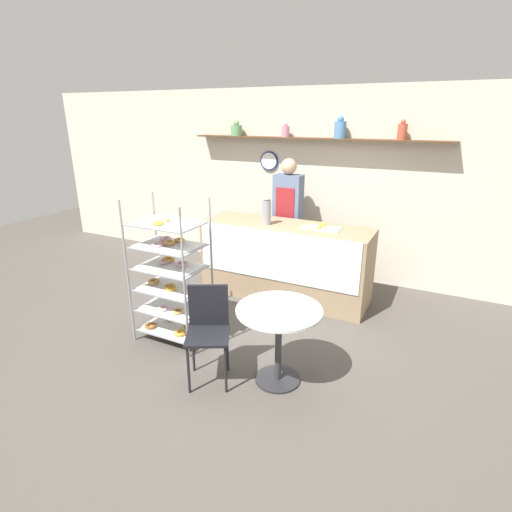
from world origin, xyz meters
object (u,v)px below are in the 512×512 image
at_px(cafe_chair, 208,324).
at_px(donut_tray_counter, 317,226).
at_px(coffee_carafe, 267,211).
at_px(pastry_rack, 170,277).
at_px(cafe_table, 279,327).
at_px(person_worker, 288,215).

relative_size(cafe_chair, donut_tray_counter, 1.89).
relative_size(cafe_chair, coffee_carafe, 2.52).
height_order(pastry_rack, cafe_chair, pastry_rack).
distance_m(cafe_table, donut_tray_counter, 1.85).
relative_size(pastry_rack, person_worker, 0.88).
bearing_deg(cafe_chair, pastry_rack, 123.18).
relative_size(person_worker, cafe_table, 2.32).
distance_m(pastry_rack, cafe_table, 1.34).
bearing_deg(pastry_rack, cafe_chair, -29.11).
bearing_deg(donut_tray_counter, coffee_carafe, -167.66).
xyz_separation_m(coffee_carafe, donut_tray_counter, (0.63, 0.14, -0.15)).
distance_m(pastry_rack, person_worker, 2.18).
relative_size(person_worker, coffee_carafe, 5.00).
distance_m(person_worker, donut_tray_counter, 0.80).
height_order(pastry_rack, donut_tray_counter, pastry_rack).
relative_size(cafe_table, cafe_chair, 0.85).
distance_m(pastry_rack, coffee_carafe, 1.58).
xyz_separation_m(person_worker, cafe_table, (0.87, -2.30, -0.42)).
bearing_deg(pastry_rack, coffee_carafe, 73.48).
bearing_deg(donut_tray_counter, cafe_table, -81.62).
xyz_separation_m(pastry_rack, cafe_chair, (0.72, -0.40, -0.17)).
xyz_separation_m(cafe_table, donut_tray_counter, (-0.26, 1.78, 0.46)).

